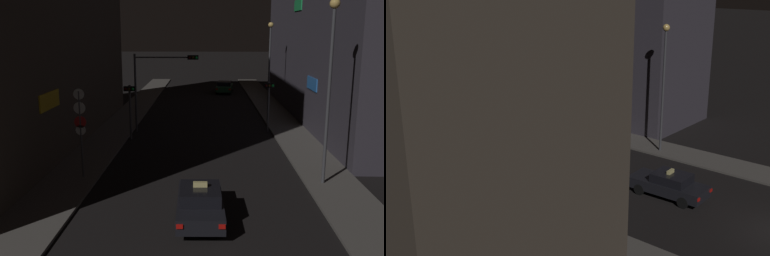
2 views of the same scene
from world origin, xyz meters
TOP-DOWN VIEW (x-y plane):
  - sidewalk_right at (6.57, 27.64)m, footprint 2.76×59.29m
  - taxi at (0.08, 6.35)m, footprint 1.91×4.49m
  - traffic_light_overhead at (-3.20, 22.01)m, footprint 4.75×0.42m
  - traffic_light_left_kerb at (-4.94, 19.47)m, footprint 0.80×0.42m
  - traffic_light_right_kerb at (4.94, 22.25)m, footprint 0.80×0.42m
  - sign_pole_left at (-5.97, 11.05)m, footprint 0.60×0.10m
  - street_lamp_near_block at (6.07, 10.55)m, footprint 0.47×0.47m
  - street_lamp_far_block at (6.05, 30.22)m, footprint 0.47×0.47m

SIDE VIEW (x-z plane):
  - sidewalk_right at x=6.57m, z-range 0.00..0.13m
  - taxi at x=0.08m, z-range -0.07..1.55m
  - traffic_light_right_kerb at x=4.94m, z-range 0.81..4.57m
  - traffic_light_left_kerb at x=-4.94m, z-range 0.82..4.64m
  - sign_pole_left at x=-5.97m, z-range 0.58..5.12m
  - traffic_light_overhead at x=-3.20m, z-range 1.28..7.08m
  - street_lamp_far_block at x=6.05m, z-range 1.30..9.36m
  - street_lamp_near_block at x=6.07m, z-range 1.35..10.11m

